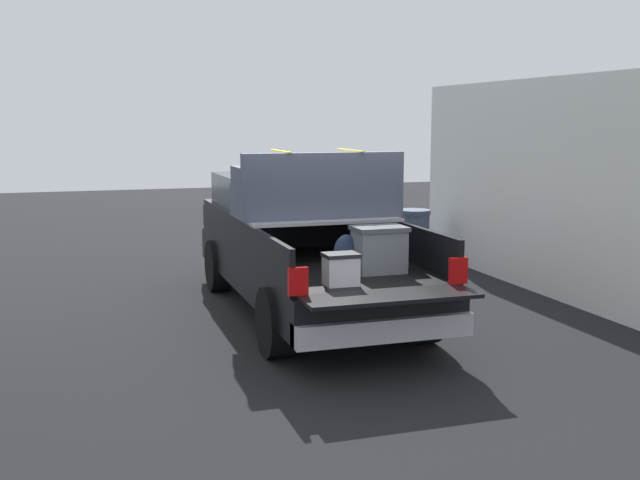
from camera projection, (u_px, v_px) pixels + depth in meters
ground_plane at (306, 313)px, 10.44m from camera, size 40.00×40.00×0.00m
pickup_truck at (299, 241)px, 10.62m from camera, size 6.05×2.06×2.23m
building_facade at (599, 193)px, 10.43m from camera, size 9.69×0.36×3.23m
trash_can at (414, 236)px, 14.10m from camera, size 0.60×0.60×0.98m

